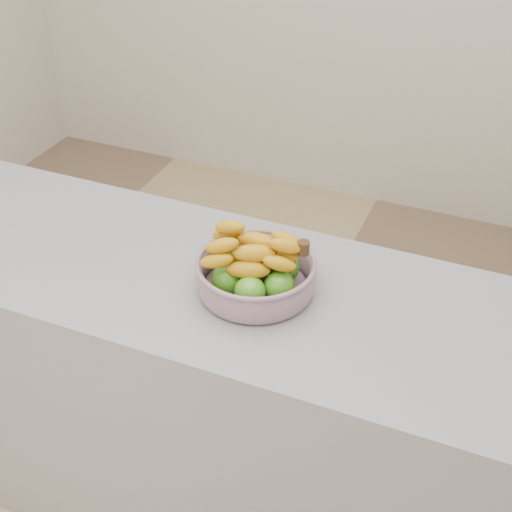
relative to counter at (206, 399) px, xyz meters
The scene contains 3 objects.
ground 0.45m from the counter, 90.00° to the left, with size 4.00×4.00×0.00m, color tan.
counter is the anchor object (origin of this frame).
fruit_bowl 0.53m from the counter, ahead, with size 0.29×0.29×0.16m.
Camera 1 is at (0.69, -1.31, 1.97)m, focal length 50.00 mm.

